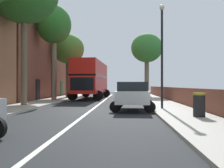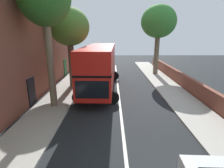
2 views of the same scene
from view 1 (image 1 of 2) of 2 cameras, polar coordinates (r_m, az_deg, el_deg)
The scene contains 12 objects.
ground_plane at distance 15.59m, azimuth -4.67°, elevation -5.84°, with size 84.00×84.00×0.00m, color black.
road_centre_line at distance 15.59m, azimuth -4.67°, elevation -5.83°, with size 0.16×54.00×0.01m, color silver.
sidewalk_left at distance 16.93m, azimuth -21.43°, elevation -5.18°, with size 2.60×60.00×0.12m, color #B2ADA3.
sidewalk_right at distance 15.73m, azimuth 13.42°, elevation -5.57°, with size 2.60×60.00×0.12m, color #B2ADA3.
boundary_wall_right at distance 16.04m, azimuth 18.87°, elevation -3.30°, with size 0.36×54.00×1.33m, color brown.
double_decker_bus at distance 29.06m, azimuth -4.59°, elevation 1.39°, with size 3.82×10.67×4.06m.
parked_car_white_right_2 at distance 15.55m, azimuth 4.57°, elevation -2.29°, with size 2.65×4.35×1.70m.
street_tree_left_0 at distance 26.23m, azimuth -12.65°, elevation 12.39°, with size 3.32×3.32×9.15m.
street_tree_left_2 at distance 30.84m, azimuth -9.62°, elevation 7.46°, with size 3.70×3.70×7.38m.
street_tree_right_5 at distance 35.75m, azimuth 7.65°, elevation 7.72°, with size 4.24×4.24×8.41m.
lamppost_right at distance 16.26m, azimuth 10.94°, elevation 7.84°, with size 0.32×0.32×6.31m.
litter_bin_right at distance 12.09m, azimuth 18.63°, elevation -4.34°, with size 0.55×0.55×1.06m.
Camera 1 is at (2.00, -15.39, 1.52)m, focal length 41.55 mm.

